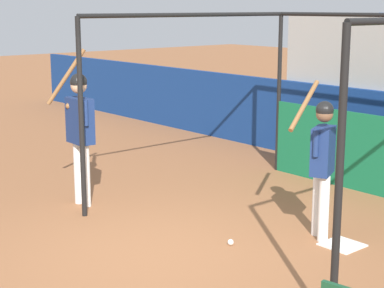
# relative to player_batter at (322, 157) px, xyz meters

# --- Properties ---
(ground_plane) EXTENTS (60.00, 60.00, 0.00)m
(ground_plane) POSITION_rel_player_batter_xyz_m (-0.85, -1.88, -1.03)
(ground_plane) COLOR #935B38
(batting_cage) EXTENTS (4.27, 3.98, 2.73)m
(batting_cage) POSITION_rel_player_batter_xyz_m (-0.53, 1.47, 0.13)
(batting_cage) COLOR black
(batting_cage) RESTS_ON ground
(home_plate) EXTENTS (0.44, 0.44, 0.02)m
(home_plate) POSITION_rel_player_batter_xyz_m (0.36, -0.00, -1.03)
(home_plate) COLOR white
(home_plate) RESTS_ON ground
(player_batter) EXTENTS (0.71, 0.76, 1.90)m
(player_batter) POSITION_rel_player_batter_xyz_m (0.00, 0.00, 0.00)
(player_batter) COLOR white
(player_batter) RESTS_ON ground
(player_waiting) EXTENTS (0.81, 0.56, 2.23)m
(player_waiting) POSITION_rel_player_batter_xyz_m (-3.10, -1.53, 0.14)
(player_waiting) COLOR white
(player_waiting) RESTS_ON ground
(baseball) EXTENTS (0.07, 0.07, 0.07)m
(baseball) POSITION_rel_player_batter_xyz_m (-0.52, -1.02, -1.00)
(baseball) COLOR white
(baseball) RESTS_ON ground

